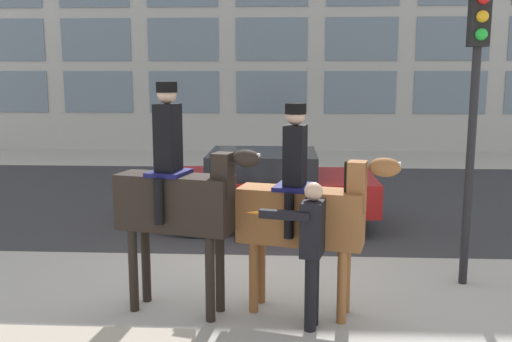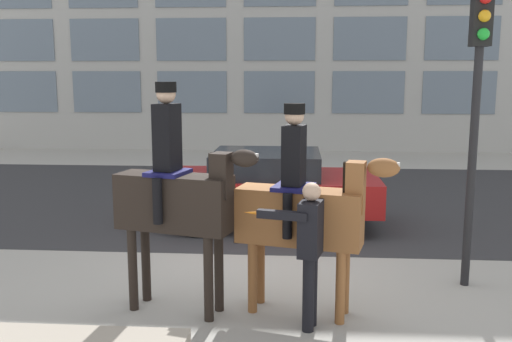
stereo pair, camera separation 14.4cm
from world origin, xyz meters
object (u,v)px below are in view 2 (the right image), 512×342
object	(u,v)px
mounted_horse_lead	(176,196)
mounted_horse_companion	(303,210)
traffic_light	(477,90)
street_car_near_lane	(270,186)
pedestrian_bystander	(309,244)

from	to	relation	value
mounted_horse_lead	mounted_horse_companion	size ratio (longest dim) A/B	1.10
mounted_horse_lead	traffic_light	distance (m)	4.00
mounted_horse_companion	traffic_light	world-z (taller)	traffic_light
street_car_near_lane	traffic_light	bearing A→B (deg)	-46.70
pedestrian_bystander	traffic_light	bearing A→B (deg)	-131.75
pedestrian_bystander	street_car_near_lane	distance (m)	4.44
mounted_horse_lead	pedestrian_bystander	distance (m)	1.64
street_car_near_lane	mounted_horse_companion	bearing A→B (deg)	-81.98
mounted_horse_lead	street_car_near_lane	xyz separation A→B (m)	(0.90, 4.01, -0.65)
traffic_light	mounted_horse_lead	bearing A→B (deg)	-163.38
street_car_near_lane	traffic_light	size ratio (longest dim) A/B	1.01
mounted_horse_companion	street_car_near_lane	world-z (taller)	mounted_horse_companion
pedestrian_bystander	traffic_light	distance (m)	3.05
pedestrian_bystander	traffic_light	size ratio (longest dim) A/B	0.43
street_car_near_lane	traffic_light	xyz separation A→B (m)	(2.75, -2.92, 1.85)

